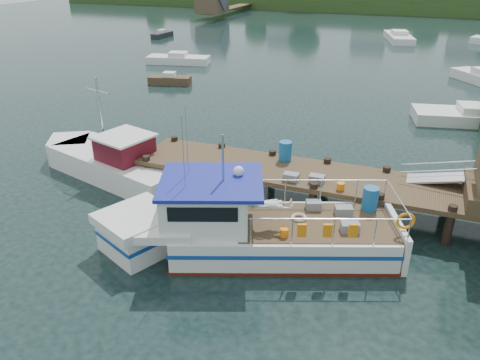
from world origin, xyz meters
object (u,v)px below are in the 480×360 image
(moored_d, at_px, (399,37))
(moored_e, at_px, (162,35))
(work_boat, at_px, (113,161))
(moored_c, at_px, (475,116))
(lobster_boat, at_px, (245,227))
(moored_rowboat, at_px, (170,80))
(dock, at_px, (442,172))
(moored_a, at_px, (178,59))

(moored_d, distance_m, moored_e, 29.50)
(work_boat, relative_size, moored_c, 1.14)
(work_boat, relative_size, moored_e, 2.47)
(moored_c, xyz_separation_m, moored_e, (-35.15, 22.55, -0.07))
(lobster_boat, distance_m, moored_c, 20.25)
(work_boat, bearing_deg, moored_rowboat, 125.81)
(moored_rowboat, bearing_deg, dock, -21.78)
(work_boat, height_order, moored_c, work_boat)
(lobster_boat, bearing_deg, moored_a, 101.38)
(work_boat, xyz_separation_m, moored_e, (-18.50, 37.19, -0.38))
(moored_rowboat, height_order, moored_d, moored_d)
(moored_rowboat, xyz_separation_m, moored_a, (-3.13, 7.42, 0.04))
(dock, relative_size, moored_a, 2.65)
(dock, distance_m, moored_a, 33.05)
(moored_a, xyz_separation_m, moored_e, (-9.38, 13.35, -0.05))
(dock, bearing_deg, moored_d, 95.68)
(dock, height_order, lobster_boat, lobster_boat)
(moored_rowboat, xyz_separation_m, moored_d, (15.88, 28.79, 0.10))
(work_boat, xyz_separation_m, moored_c, (16.65, 14.64, -0.31))
(moored_rowboat, xyz_separation_m, moored_e, (-12.51, 20.77, -0.01))
(moored_d, bearing_deg, work_boat, -86.96)
(moored_a, bearing_deg, lobster_boat, -50.11)
(work_boat, relative_size, moored_a, 1.41)
(moored_d, bearing_deg, moored_e, -148.85)
(moored_rowboat, bearing_deg, work_boat, -53.88)
(work_boat, distance_m, moored_rowboat, 17.49)
(moored_rowboat, relative_size, moored_e, 1.00)
(moored_a, relative_size, moored_d, 0.80)
(lobster_boat, height_order, work_boat, lobster_boat)
(moored_a, bearing_deg, work_boat, -61.17)
(moored_e, bearing_deg, dock, -54.79)
(dock, relative_size, work_boat, 1.88)
(lobster_boat, xyz_separation_m, moored_rowboat, (-14.09, 20.13, -0.58))
(moored_a, xyz_separation_m, moored_c, (25.77, -9.20, 0.03))
(dock, distance_m, moored_rowboat, 25.80)
(dock, bearing_deg, moored_e, 131.92)
(dock, xyz_separation_m, moored_rowboat, (-20.32, 15.79, -1.87))
(moored_rowboat, height_order, moored_c, moored_c)
(moored_a, distance_m, moored_c, 27.36)
(lobster_boat, bearing_deg, dock, 14.21)
(moored_c, bearing_deg, moored_d, 100.60)
(moored_rowboat, height_order, moored_e, moored_rowboat)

